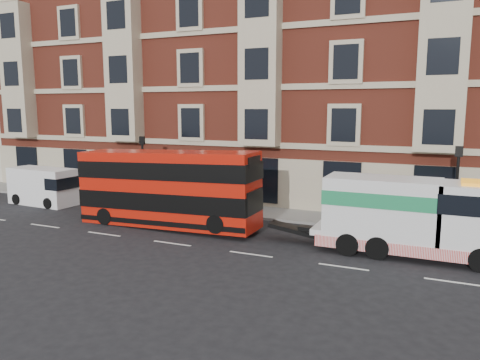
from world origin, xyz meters
name	(u,v)px	position (x,y,z in m)	size (l,w,h in m)	color
ground	(172,243)	(0.00, 0.00, 0.00)	(120.00, 120.00, 0.00)	black
sidewalk	(238,210)	(0.00, 7.50, 0.07)	(90.00, 3.00, 0.15)	slate
victorian_terrace	(287,54)	(0.50, 15.00, 10.07)	(45.00, 12.00, 20.40)	brown
lamp_post_west	(143,165)	(-6.00, 6.20, 2.68)	(0.35, 0.15, 4.35)	black
lamp_post_east	(457,184)	(12.00, 6.20, 2.68)	(0.35, 0.15, 4.35)	black
double_decker_bus	(167,187)	(-1.87, 2.57, 2.13)	(9.95, 2.28, 4.03)	red
tow_truck	(409,216)	(10.19, 2.57, 1.76)	(7.96, 2.35, 3.32)	silver
box_van	(43,187)	(-12.58, 4.24, 1.17)	(4.66, 2.16, 2.38)	white
pedestrian	(50,183)	(-14.43, 6.64, 0.96)	(0.59, 0.39, 1.62)	#1B2936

